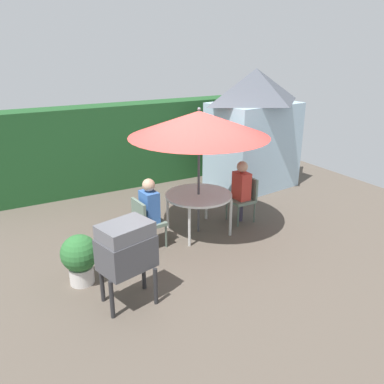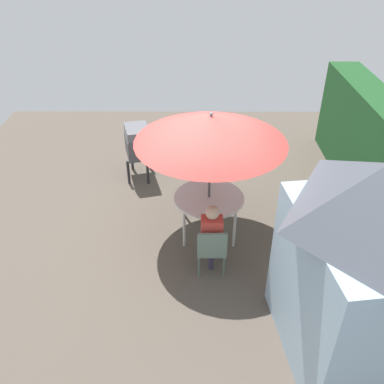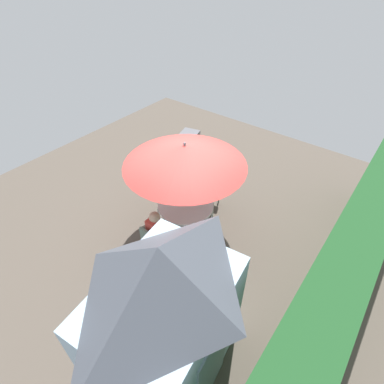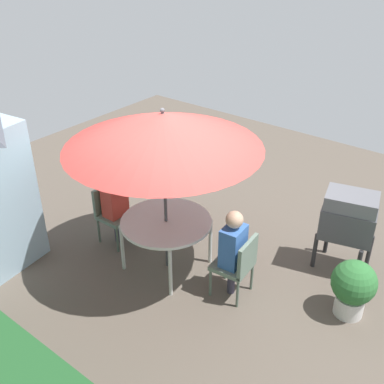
{
  "view_description": "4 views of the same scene",
  "coord_description": "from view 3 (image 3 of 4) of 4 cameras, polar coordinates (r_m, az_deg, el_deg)",
  "views": [
    {
      "loc": [
        -3.27,
        -5.78,
        3.36
      ],
      "look_at": [
        -0.11,
        -0.12,
        0.97
      ],
      "focal_mm": 37.1,
      "sensor_mm": 36.0,
      "label": 1
    },
    {
      "loc": [
        6.29,
        -0.09,
        4.91
      ],
      "look_at": [
        0.33,
        -0.1,
        0.95
      ],
      "focal_mm": 38.82,
      "sensor_mm": 36.0,
      "label": 2
    },
    {
      "loc": [
        4.08,
        3.38,
        5.27
      ],
      "look_at": [
        -0.19,
        0.07,
        0.81
      ],
      "focal_mm": 28.11,
      "sensor_mm": 36.0,
      "label": 3
    },
    {
      "loc": [
        -3.34,
        4.15,
        4.25
      ],
      "look_at": [
        0.05,
        -0.18,
        1.09
      ],
      "focal_mm": 43.59,
      "sensor_mm": 36.0,
      "label": 4
    }
  ],
  "objects": [
    {
      "name": "patio_table",
      "position": [
        6.78,
        -1.19,
        -2.8
      ],
      "size": [
        1.25,
        1.25,
        0.76
      ],
      "color": "white",
      "rests_on": "ground"
    },
    {
      "name": "potted_plant_by_shed",
      "position": [
        8.82,
        5.26,
        6.14
      ],
      "size": [
        0.55,
        0.55,
        0.78
      ],
      "color": "silver",
      "rests_on": "ground"
    },
    {
      "name": "hedge_backdrop",
      "position": [
        5.89,
        26.82,
        -12.45
      ],
      "size": [
        7.26,
        0.72,
        2.05
      ],
      "color": "#1E4C23",
      "rests_on": "ground"
    },
    {
      "name": "patio_umbrella",
      "position": [
        5.94,
        -1.37,
        7.05
      ],
      "size": [
        2.51,
        2.51,
        2.37
      ],
      "color": "#4C4C51",
      "rests_on": "ground"
    },
    {
      "name": "person_in_blue",
      "position": [
        7.41,
        3.25,
        2.21
      ],
      "size": [
        0.27,
        0.36,
        1.26
      ],
      "color": "#3866B2",
      "rests_on": "ground"
    },
    {
      "name": "bbq_grill",
      "position": [
        8.68,
        -0.72,
        8.91
      ],
      "size": [
        0.8,
        0.66,
        1.2
      ],
      "color": "#47474C",
      "rests_on": "ground"
    },
    {
      "name": "garden_shed",
      "position": [
        4.31,
        -5.04,
        -22.55
      ],
      "size": [
        2.28,
        1.78,
        2.88
      ],
      "color": "#9EBCD1",
      "rests_on": "ground"
    },
    {
      "name": "chair_near_shed",
      "position": [
        6.36,
        -7.22,
        -9.22
      ],
      "size": [
        0.47,
        0.47,
        0.9
      ],
      "color": "slate",
      "rests_on": "ground"
    },
    {
      "name": "person_in_red",
      "position": [
        6.2,
        -6.88,
        -7.16
      ],
      "size": [
        0.24,
        0.34,
        1.26
      ],
      "color": "#CC3D33",
      "rests_on": "ground"
    },
    {
      "name": "ground_plane",
      "position": [
        7.47,
        -1.33,
        -5.33
      ],
      "size": [
        11.0,
        11.0,
        0.0
      ],
      "primitive_type": "plane",
      "color": "brown"
    },
    {
      "name": "chair_far_side",
      "position": [
        7.63,
        3.5,
        0.97
      ],
      "size": [
        0.5,
        0.5,
        0.9
      ],
      "color": "slate",
      "rests_on": "ground"
    }
  ]
}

